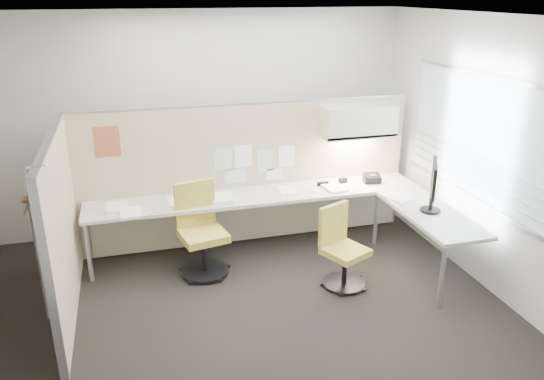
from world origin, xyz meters
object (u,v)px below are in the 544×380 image
object	(u,v)px
chair_left	(201,233)
monitor	(433,184)
desk	(288,206)
phone	(371,178)
chair_right	(341,250)

from	to	relation	value
chair_left	monitor	size ratio (longest dim) A/B	1.83
chair_left	desk	bearing A→B (deg)	-0.62
monitor	desk	bearing A→B (deg)	88.12
chair_left	phone	bearing A→B (deg)	-1.86
chair_left	chair_right	bearing A→B (deg)	-36.92
chair_right	phone	bearing A→B (deg)	27.56
chair_left	phone	xyz separation A→B (m)	(2.23, 0.37, 0.30)
chair_left	monitor	bearing A→B (deg)	-26.53
chair_right	monitor	world-z (taller)	monitor
desk	chair_right	xyz separation A→B (m)	(0.33, -0.88, -0.19)
desk	phone	world-z (taller)	phone
chair_right	monitor	size ratio (longest dim) A/B	1.57
phone	desk	bearing A→B (deg)	-160.44
chair_left	chair_right	world-z (taller)	chair_left
desk	chair_right	distance (m)	0.96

